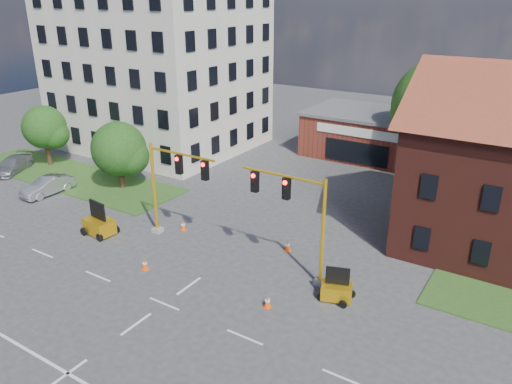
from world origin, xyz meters
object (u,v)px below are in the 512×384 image
trailer_east (337,290)px  pickup_white (442,241)px  signal_mast_east (296,213)px  trailer_west (99,225)px  signal_mast_west (173,182)px

trailer_east → pickup_white: size_ratio=0.34×
signal_mast_east → pickup_white: 10.25m
signal_mast_east → trailer_east: signal_mast_east is taller
trailer_west → pickup_white: size_ratio=0.42×
signal_mast_west → pickup_white: 17.07m
signal_mast_east → trailer_west: (-13.36, -2.27, -3.22)m
signal_mast_east → trailer_west: size_ratio=2.76×
signal_mast_east → pickup_white: signal_mast_east is taller
signal_mast_west → pickup_white: (15.04, 7.42, -3.17)m
trailer_east → pickup_white: bearing=48.2°
pickup_white → signal_mast_east: bearing=124.0°
signal_mast_east → pickup_white: size_ratio=1.14×
signal_mast_west → pickup_white: bearing=26.3°
trailer_west → signal_mast_east: bearing=17.1°
pickup_white → signal_mast_west: bearing=100.8°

